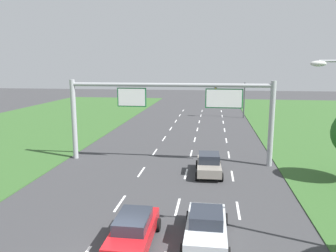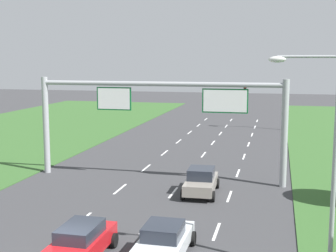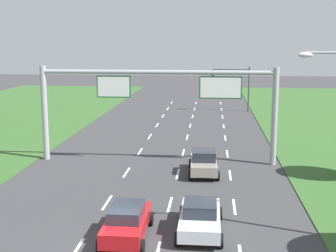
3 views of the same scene
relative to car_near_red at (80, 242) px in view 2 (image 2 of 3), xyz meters
name	(u,v)px [view 2 (image 2 of 3)]	position (x,y,z in m)	size (l,w,h in m)	color
lane_dashes_inner_left	(134,178)	(-1.95, 13.52, -0.78)	(0.14, 68.40, 0.01)	white
lane_dashes_inner_right	(183,180)	(1.55, 13.52, -0.78)	(0.14, 68.40, 0.01)	white
lane_dashes_slip	(234,184)	(5.05, 13.52, -0.78)	(0.14, 68.40, 0.01)	white
car_near_red	(80,242)	(0.00, 0.00, 0.00)	(2.02, 4.23, 1.52)	red
car_lead_silver	(201,181)	(3.27, 10.68, 0.02)	(2.14, 4.12, 1.61)	gray
car_mid_lane	(163,241)	(3.29, 0.97, -0.05)	(2.13, 4.35, 1.49)	silver
sign_gantry	(161,109)	(0.02, 13.53, 4.09)	(17.24, 0.44, 7.00)	#9EA0A5
traffic_light_mast	(267,97)	(6.41, 39.02, 3.08)	(4.76, 0.49, 5.60)	#47494F
street_lamp	(325,146)	(9.49, 0.81, 4.29)	(2.61, 0.32, 8.50)	#9EA0A5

